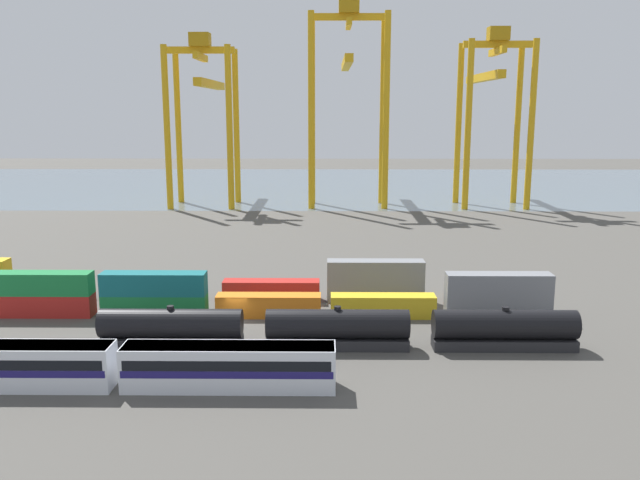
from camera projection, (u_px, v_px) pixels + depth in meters
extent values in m
plane|color=#4C4944|center=(268.00, 248.00, 114.03)|extent=(420.00, 420.00, 0.00)
cube|color=slate|center=(295.00, 185.00, 209.34)|extent=(400.00, 110.00, 0.01)
cube|color=silver|center=(7.00, 366.00, 56.56)|extent=(18.26, 3.10, 3.90)
cube|color=navy|center=(8.00, 367.00, 56.57)|extent=(17.90, 3.14, 0.64)
cube|color=black|center=(7.00, 359.00, 56.42)|extent=(17.53, 3.13, 0.90)
cube|color=slate|center=(6.00, 347.00, 56.21)|extent=(18.08, 2.85, 0.36)
cube|color=silver|center=(229.00, 367.00, 56.36)|extent=(18.26, 3.10, 3.90)
cube|color=navy|center=(229.00, 368.00, 56.38)|extent=(17.90, 3.14, 0.64)
cube|color=black|center=(229.00, 359.00, 56.22)|extent=(17.53, 3.13, 0.90)
cube|color=slate|center=(229.00, 347.00, 56.01)|extent=(18.08, 2.85, 0.36)
cube|color=#232326|center=(172.00, 342.00, 66.39)|extent=(14.31, 2.50, 1.10)
cylinder|color=black|center=(171.00, 323.00, 66.00)|extent=(14.31, 2.91, 2.91)
cylinder|color=black|center=(170.00, 308.00, 65.68)|extent=(0.70, 0.70, 0.36)
cube|color=#232326|center=(337.00, 343.00, 66.22)|extent=(14.31, 2.50, 1.10)
cylinder|color=black|center=(337.00, 324.00, 65.83)|extent=(14.31, 2.91, 2.91)
cylinder|color=black|center=(338.00, 308.00, 65.51)|extent=(0.70, 0.70, 0.36)
cube|color=#232326|center=(504.00, 343.00, 66.04)|extent=(14.31, 2.50, 1.10)
cylinder|color=black|center=(505.00, 324.00, 65.65)|extent=(14.31, 2.91, 2.91)
cylinder|color=black|center=(506.00, 309.00, 65.33)|extent=(0.70, 0.70, 0.36)
cube|color=#AD211C|center=(41.00, 305.00, 76.48)|extent=(12.10, 2.44, 2.60)
cube|color=#197538|center=(40.00, 283.00, 75.97)|extent=(12.10, 2.44, 2.60)
cube|color=#197538|center=(155.00, 305.00, 76.34)|extent=(12.10, 2.44, 2.60)
cube|color=#146066|center=(154.00, 284.00, 75.83)|extent=(12.10, 2.44, 2.60)
cube|color=orange|center=(269.00, 305.00, 76.20)|extent=(12.10, 2.44, 2.60)
cube|color=gold|center=(383.00, 306.00, 76.07)|extent=(12.10, 2.44, 2.60)
cube|color=slate|center=(498.00, 306.00, 75.93)|extent=(12.10, 2.44, 2.60)
cube|color=slate|center=(499.00, 284.00, 75.42)|extent=(12.10, 2.44, 2.60)
cube|color=maroon|center=(65.00, 290.00, 82.82)|extent=(6.04, 2.44, 2.60)
cube|color=#146066|center=(168.00, 290.00, 82.69)|extent=(6.04, 2.44, 2.60)
cube|color=#AD211C|center=(271.00, 290.00, 82.55)|extent=(12.10, 2.44, 2.60)
cube|color=slate|center=(375.00, 291.00, 82.41)|extent=(12.10, 2.44, 2.60)
cube|color=slate|center=(376.00, 271.00, 81.91)|extent=(12.10, 2.44, 2.60)
cube|color=orange|center=(479.00, 291.00, 82.28)|extent=(6.04, 2.44, 2.60)
cylinder|color=gold|center=(167.00, 129.00, 154.99)|extent=(1.50, 1.50, 38.38)
cylinder|color=gold|center=(230.00, 129.00, 154.84)|extent=(1.50, 1.50, 38.38)
cylinder|color=gold|center=(178.00, 127.00, 166.74)|extent=(1.50, 1.50, 38.38)
cylinder|color=gold|center=(236.00, 127.00, 166.58)|extent=(1.50, 1.50, 38.38)
cube|color=gold|center=(200.00, 50.00, 157.19)|extent=(16.40, 1.20, 1.60)
cube|color=gold|center=(201.00, 57.00, 157.50)|extent=(1.20, 13.57, 1.60)
cube|color=gold|center=(210.00, 84.00, 170.86)|extent=(2.00, 35.56, 2.00)
cube|color=#A77A10|center=(200.00, 40.00, 156.72)|extent=(4.80, 4.00, 3.20)
cylinder|color=gold|center=(311.00, 112.00, 154.99)|extent=(1.50, 1.50, 45.94)
cylinder|color=gold|center=(386.00, 112.00, 154.80)|extent=(1.50, 1.50, 45.94)
cylinder|color=gold|center=(312.00, 112.00, 164.56)|extent=(1.50, 1.50, 45.94)
cylinder|color=gold|center=(383.00, 112.00, 164.38)|extent=(1.50, 1.50, 45.94)
cube|color=gold|center=(349.00, 17.00, 155.34)|extent=(19.32, 1.20, 1.60)
cube|color=gold|center=(349.00, 24.00, 155.65)|extent=(1.20, 11.36, 1.60)
cube|color=gold|center=(347.00, 63.00, 170.18)|extent=(2.00, 37.67, 2.00)
cube|color=#A77A10|center=(349.00, 6.00, 154.87)|extent=(4.80, 4.00, 3.20)
cylinder|color=gold|center=(468.00, 126.00, 154.38)|extent=(1.50, 1.50, 39.65)
cylinder|color=gold|center=(531.00, 126.00, 154.22)|extent=(1.50, 1.50, 39.65)
cylinder|color=gold|center=(459.00, 125.00, 165.63)|extent=(1.50, 1.50, 39.65)
cylinder|color=gold|center=(518.00, 125.00, 165.48)|extent=(1.50, 1.50, 39.65)
cube|color=gold|center=(498.00, 44.00, 156.20)|extent=(16.46, 1.20, 1.60)
cube|color=gold|center=(497.00, 51.00, 156.52)|extent=(1.20, 13.08, 1.60)
cube|color=gold|center=(484.00, 77.00, 169.80)|extent=(2.00, 35.61, 2.00)
cube|color=#A77A10|center=(498.00, 34.00, 155.73)|extent=(4.80, 4.00, 3.20)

